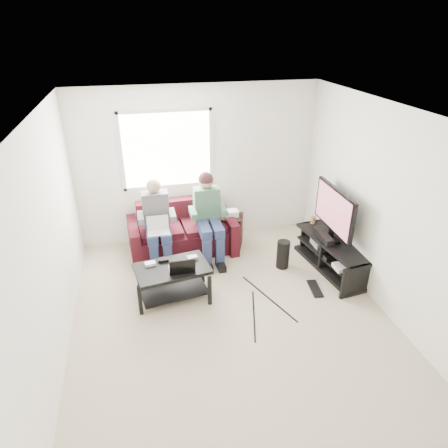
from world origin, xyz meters
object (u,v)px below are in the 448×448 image
Objects in this scene: coffee_table at (173,275)px; tv at (334,211)px; sofa at (182,233)px; end_table at (231,229)px; tv_stand at (331,257)px; subwoofer at (283,254)px.

coffee_table is 2.52m from tv.
coffee_table is 0.96× the size of tv.
sofa is 0.83m from end_table.
tv_stand is at bearing -39.26° from end_table.
end_table is (-0.61, 0.86, 0.06)m from subwoofer.
subwoofer is (-0.70, 0.11, -0.72)m from tv.
sofa is 3.91× the size of subwoofer.
coffee_table is at bearing -132.18° from end_table.
tv_stand is 0.73m from tv.
sofa is 1.16× the size of tv_stand.
tv reaches higher than tv_stand.
subwoofer is (-0.70, 0.21, 0.01)m from tv_stand.
tv is 1.01m from subwoofer.
sofa is at bearing 152.77° from tv_stand.
tv_stand reaches higher than subwoofer.
tv is at bearing 6.24° from coffee_table.
coffee_table is 1.68m from end_table.
subwoofer is (1.45, -0.89, -0.08)m from sofa.
coffee_table is 2.45m from tv_stand.
end_table is at bearing 47.82° from coffee_table.
coffee_table reaches higher than subwoofer.
end_table is at bearing 125.40° from subwoofer.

